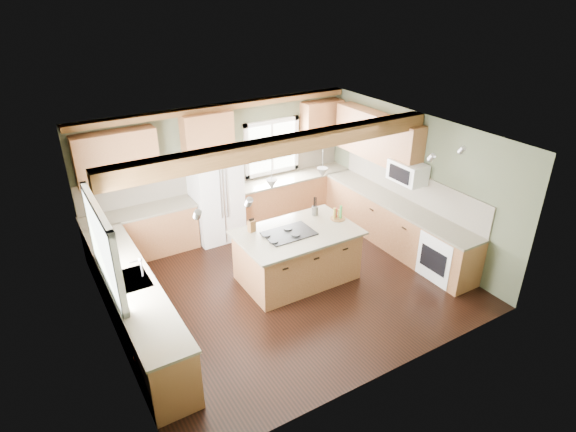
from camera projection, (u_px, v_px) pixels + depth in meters
floor at (285, 283)px, 8.29m from camera, size 5.60×5.60×0.00m
ceiling at (284, 138)px, 7.13m from camera, size 5.60×5.60×0.00m
wall_back at (221, 168)px, 9.62m from camera, size 5.60×0.00×5.60m
wall_left at (104, 264)px, 6.42m from camera, size 0.00×5.00×5.00m
wall_right at (413, 181)px, 9.00m from camera, size 0.00×5.00×5.00m
ceiling_beam at (283, 145)px, 7.22m from camera, size 5.55×0.26×0.26m
soffit_trim at (219, 108)px, 8.99m from camera, size 5.55×0.20×0.10m
backsplash_back at (222, 172)px, 9.65m from camera, size 5.58×0.03×0.58m
backsplash_right at (410, 185)px, 9.07m from camera, size 0.03×3.70×0.58m
base_cab_back_left at (142, 234)px, 8.96m from camera, size 2.02×0.60×0.88m
counter_back_left at (139, 212)px, 8.75m from camera, size 2.06×0.64×0.04m
base_cab_back_right at (292, 197)px, 10.47m from camera, size 2.62×0.60×0.88m
counter_back_right at (292, 177)px, 10.26m from camera, size 2.66×0.64×0.04m
base_cab_left at (135, 307)px, 6.98m from camera, size 0.60×3.70×0.88m
counter_left at (130, 281)px, 6.78m from camera, size 0.64×3.74×0.04m
base_cab_right at (395, 225)px, 9.28m from camera, size 0.60×3.70×0.88m
counter_right at (397, 203)px, 9.08m from camera, size 0.64×3.74×0.04m
upper_cab_back_left at (116, 157)px, 8.28m from camera, size 1.40×0.35×0.90m
upper_cab_over_fridge at (207, 131)px, 8.97m from camera, size 0.96×0.35×0.70m
upper_cab_right at (377, 137)px, 9.32m from camera, size 0.35×2.20×0.90m
upper_cab_back_corner at (322, 122)px, 10.26m from camera, size 0.90×0.35×0.90m
window_left at (102, 246)px, 6.36m from camera, size 0.04×1.60×1.05m
window_back at (271, 147)px, 10.03m from camera, size 1.10×0.04×1.00m
sink at (130, 280)px, 6.77m from camera, size 0.50×0.65×0.03m
faucet at (142, 268)px, 6.79m from camera, size 0.02×0.02×0.28m
dishwasher at (164, 363)px, 5.99m from camera, size 0.60×0.60×0.84m
oven at (446, 255)px, 8.29m from camera, size 0.60×0.72×0.84m
microwave at (408, 172)px, 8.75m from camera, size 0.40×0.70×0.38m
pendant_left at (272, 184)px, 7.39m from camera, size 0.18×0.18×0.16m
pendant_right at (322, 173)px, 7.82m from camera, size 0.18×0.18×0.16m
refrigerator at (216, 196)px, 9.37m from camera, size 0.90×0.74×1.80m
island at (297, 256)px, 8.25m from camera, size 1.89×1.16×0.88m
island_top at (297, 233)px, 8.04m from camera, size 2.02×1.29×0.04m
cooktop at (289, 233)px, 7.96m from camera, size 0.82×0.55×0.02m
knife_block at (252, 226)px, 8.00m from camera, size 0.14×0.11×0.20m
utensil_crock at (315, 211)px, 8.57m from camera, size 0.14×0.14×0.16m
bottle_tray at (338, 213)px, 8.40m from camera, size 0.27×0.27×0.24m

